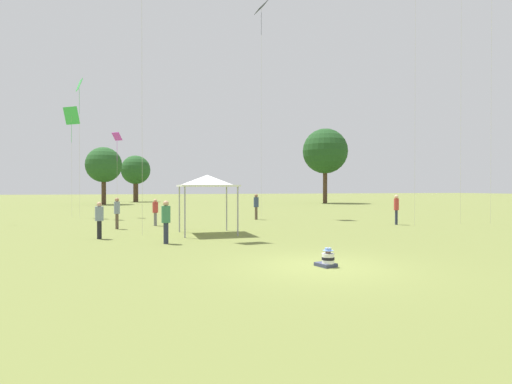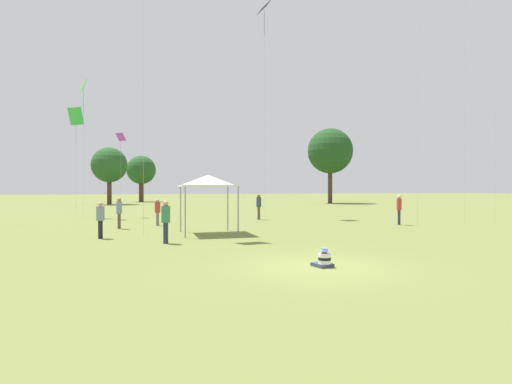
{
  "view_description": "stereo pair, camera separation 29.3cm",
  "coord_description": "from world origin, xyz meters",
  "px_view_note": "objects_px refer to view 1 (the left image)",
  "views": [
    {
      "loc": [
        -5.04,
        -10.18,
        2.2
      ],
      "look_at": [
        0.05,
        6.37,
        2.05
      ],
      "focal_mm": 28.0,
      "sensor_mm": 36.0,
      "label": 1
    },
    {
      "loc": [
        -4.76,
        -10.26,
        2.2
      ],
      "look_at": [
        0.05,
        6.37,
        2.05
      ],
      "focal_mm": 28.0,
      "sensor_mm": 36.0,
      "label": 2
    }
  ],
  "objects_px": {
    "kite_1": "(79,90)",
    "distant_tree_1": "(136,170)",
    "kite_0": "(261,15)",
    "kite_8": "(71,117)",
    "distant_tree_0": "(325,151)",
    "kite_6": "(117,140)",
    "canopy_tent": "(207,181)",
    "person_standing_3": "(166,218)",
    "distant_tree_2": "(104,165)",
    "person_standing_6": "(256,204)",
    "seated_toddler": "(327,259)",
    "person_standing_2": "(396,206)",
    "person_standing_0": "(99,217)",
    "person_standing_5": "(117,210)",
    "person_standing_1": "(155,210)"
  },
  "relations": [
    {
      "from": "kite_8",
      "to": "person_standing_2",
      "type": "bearing_deg",
      "value": -130.97
    },
    {
      "from": "person_standing_2",
      "to": "person_standing_3",
      "type": "height_order",
      "value": "person_standing_2"
    },
    {
      "from": "kite_8",
      "to": "distant_tree_0",
      "type": "distance_m",
      "value": 38.15
    },
    {
      "from": "kite_6",
      "to": "kite_1",
      "type": "bearing_deg",
      "value": 91.23
    },
    {
      "from": "person_standing_6",
      "to": "kite_8",
      "type": "distance_m",
      "value": 15.68
    },
    {
      "from": "person_standing_1",
      "to": "distant_tree_2",
      "type": "bearing_deg",
      "value": -157.48
    },
    {
      "from": "kite_0",
      "to": "distant_tree_1",
      "type": "xyz_separation_m",
      "value": [
        -9.04,
        39.64,
        -10.3
      ]
    },
    {
      "from": "kite_0",
      "to": "distant_tree_1",
      "type": "distance_m",
      "value": 41.94
    },
    {
      "from": "canopy_tent",
      "to": "kite_8",
      "type": "distance_m",
      "value": 16.93
    },
    {
      "from": "person_standing_1",
      "to": "distant_tree_0",
      "type": "distance_m",
      "value": 40.29
    },
    {
      "from": "kite_1",
      "to": "distant_tree_1",
      "type": "xyz_separation_m",
      "value": [
        4.21,
        36.57,
        -4.33
      ]
    },
    {
      "from": "person_standing_0",
      "to": "kite_1",
      "type": "bearing_deg",
      "value": 146.51
    },
    {
      "from": "seated_toddler",
      "to": "kite_1",
      "type": "relative_size",
      "value": 0.06
    },
    {
      "from": "kite_6",
      "to": "seated_toddler",
      "type": "bearing_deg",
      "value": -168.39
    },
    {
      "from": "person_standing_3",
      "to": "canopy_tent",
      "type": "relative_size",
      "value": 0.6
    },
    {
      "from": "person_standing_0",
      "to": "kite_0",
      "type": "relative_size",
      "value": 0.1
    },
    {
      "from": "kite_0",
      "to": "kite_6",
      "type": "distance_m",
      "value": 14.68
    },
    {
      "from": "person_standing_2",
      "to": "kite_8",
      "type": "bearing_deg",
      "value": -96.11
    },
    {
      "from": "person_standing_3",
      "to": "distant_tree_2",
      "type": "height_order",
      "value": "distant_tree_2"
    },
    {
      "from": "person_standing_2",
      "to": "kite_0",
      "type": "xyz_separation_m",
      "value": [
        -5.85,
        8.58,
        14.4
      ]
    },
    {
      "from": "canopy_tent",
      "to": "person_standing_3",
      "type": "bearing_deg",
      "value": -126.8
    },
    {
      "from": "person_standing_0",
      "to": "kite_0",
      "type": "bearing_deg",
      "value": 90.88
    },
    {
      "from": "distant_tree_2",
      "to": "kite_0",
      "type": "bearing_deg",
      "value": -65.54
    },
    {
      "from": "person_standing_5",
      "to": "distant_tree_1",
      "type": "relative_size",
      "value": 0.22
    },
    {
      "from": "seated_toddler",
      "to": "person_standing_5",
      "type": "height_order",
      "value": "person_standing_5"
    },
    {
      "from": "person_standing_5",
      "to": "person_standing_6",
      "type": "xyz_separation_m",
      "value": [
        9.16,
        4.11,
        0.05
      ]
    },
    {
      "from": "canopy_tent",
      "to": "distant_tree_0",
      "type": "relative_size",
      "value": 0.26
    },
    {
      "from": "seated_toddler",
      "to": "person_standing_5",
      "type": "relative_size",
      "value": 0.37
    },
    {
      "from": "canopy_tent",
      "to": "person_standing_5",
      "type": "bearing_deg",
      "value": 139.02
    },
    {
      "from": "person_standing_0",
      "to": "person_standing_2",
      "type": "distance_m",
      "value": 16.81
    },
    {
      "from": "canopy_tent",
      "to": "kite_1",
      "type": "xyz_separation_m",
      "value": [
        -7.25,
        13.15,
        7.0
      ]
    },
    {
      "from": "person_standing_5",
      "to": "distant_tree_0",
      "type": "relative_size",
      "value": 0.15
    },
    {
      "from": "seated_toddler",
      "to": "canopy_tent",
      "type": "xyz_separation_m",
      "value": [
        -1.79,
        9.02,
        2.35
      ]
    },
    {
      "from": "kite_8",
      "to": "canopy_tent",
      "type": "bearing_deg",
      "value": -159.15
    },
    {
      "from": "distant_tree_0",
      "to": "canopy_tent",
      "type": "bearing_deg",
      "value": -124.57
    },
    {
      "from": "person_standing_2",
      "to": "canopy_tent",
      "type": "bearing_deg",
      "value": -56.44
    },
    {
      "from": "person_standing_2",
      "to": "kite_8",
      "type": "xyz_separation_m",
      "value": [
        -19.76,
        12.58,
        6.51
      ]
    },
    {
      "from": "person_standing_0",
      "to": "person_standing_6",
      "type": "distance_m",
      "value": 12.82
    },
    {
      "from": "kite_6",
      "to": "person_standing_6",
      "type": "bearing_deg",
      "value": -124.74
    },
    {
      "from": "person_standing_6",
      "to": "kite_1",
      "type": "relative_size",
      "value": 0.17
    },
    {
      "from": "person_standing_3",
      "to": "person_standing_6",
      "type": "bearing_deg",
      "value": -52.33
    },
    {
      "from": "person_standing_0",
      "to": "person_standing_6",
      "type": "bearing_deg",
      "value": 87.14
    },
    {
      "from": "person_standing_3",
      "to": "kite_0",
      "type": "distance_m",
      "value": 21.12
    },
    {
      "from": "person_standing_0",
      "to": "person_standing_2",
      "type": "height_order",
      "value": "person_standing_2"
    },
    {
      "from": "person_standing_6",
      "to": "kite_0",
      "type": "distance_m",
      "value": 14.65
    },
    {
      "from": "person_standing_5",
      "to": "kite_0",
      "type": "relative_size",
      "value": 0.1
    },
    {
      "from": "kite_6",
      "to": "kite_8",
      "type": "height_order",
      "value": "kite_8"
    },
    {
      "from": "canopy_tent",
      "to": "distant_tree_1",
      "type": "distance_m",
      "value": 49.88
    },
    {
      "from": "distant_tree_0",
      "to": "kite_8",
      "type": "bearing_deg",
      "value": -146.91
    },
    {
      "from": "person_standing_1",
      "to": "person_standing_3",
      "type": "height_order",
      "value": "person_standing_3"
    }
  ]
}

